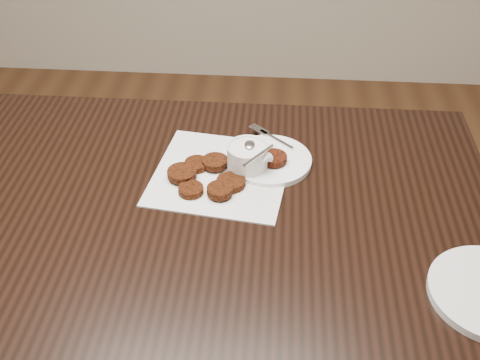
% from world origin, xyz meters
% --- Properties ---
extents(table, '(1.37, 0.88, 0.75)m').
position_xyz_m(table, '(-0.04, 0.02, 0.38)').
color(table, black).
rests_on(table, floor).
extents(napkin, '(0.31, 0.31, 0.00)m').
position_xyz_m(napkin, '(0.09, 0.17, 0.75)').
color(napkin, white).
rests_on(napkin, table).
extents(sauce_ramekin, '(0.13, 0.13, 0.12)m').
position_xyz_m(sauce_ramekin, '(0.14, 0.19, 0.81)').
color(sauce_ramekin, silver).
rests_on(sauce_ramekin, napkin).
extents(patty_cluster, '(0.22, 0.22, 0.02)m').
position_xyz_m(patty_cluster, '(0.05, 0.14, 0.76)').
color(patty_cluster, '#5B220B').
rests_on(patty_cluster, napkin).
extents(plate_with_patty, '(0.25, 0.25, 0.03)m').
position_xyz_m(plate_with_patty, '(0.19, 0.22, 0.76)').
color(plate_with_patty, white).
rests_on(plate_with_patty, table).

